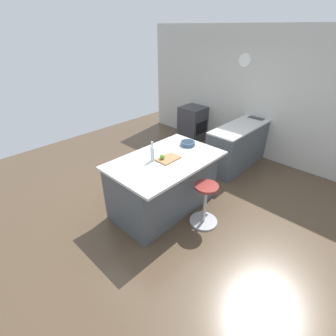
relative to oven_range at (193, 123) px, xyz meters
name	(u,v)px	position (x,y,z in m)	size (l,w,h in m)	color
ground_plane	(169,195)	(2.36, 1.36, -0.45)	(7.72, 7.72, 0.00)	brown
interior_partition_left	(252,94)	(-0.35, 1.36, 0.95)	(0.15, 5.93, 2.79)	beige
sink_cabinet	(249,139)	(0.00, 1.64, 0.02)	(2.58, 0.60, 1.20)	#4C5156
oven_range	(193,123)	(0.00, 0.00, 0.00)	(0.60, 0.61, 0.89)	#38383D
kitchen_island	(164,183)	(2.66, 1.52, 0.03)	(1.77, 1.13, 0.94)	#4C5156
stool_by_window	(205,205)	(2.51, 2.26, -0.12)	(0.44, 0.44, 0.70)	#B7B7BC
cutting_board	(168,159)	(2.63, 1.60, 0.51)	(0.36, 0.24, 0.02)	olive
apple_green	(162,157)	(2.71, 1.55, 0.56)	(0.08, 0.08, 0.08)	#609E2D
water_bottle	(152,153)	(2.83, 1.46, 0.62)	(0.06, 0.06, 0.31)	silver
fruit_bowl	(188,143)	(2.03, 1.49, 0.54)	(0.25, 0.25, 0.07)	#334C6B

